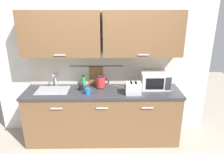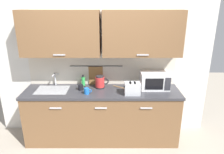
# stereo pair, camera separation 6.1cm
# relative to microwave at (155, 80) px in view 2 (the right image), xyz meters

# --- Properties ---
(ground) EXTENTS (8.00, 8.00, 0.00)m
(ground) POSITION_rel_microwave_xyz_m (-0.87, -0.41, -1.04)
(ground) COLOR #9E9384
(counter_unit) EXTENTS (2.53, 0.64, 0.90)m
(counter_unit) POSITION_rel_microwave_xyz_m (-0.88, -0.11, -0.58)
(counter_unit) COLOR brown
(counter_unit) RESTS_ON ground
(back_wall_assembly) EXTENTS (3.70, 0.41, 2.50)m
(back_wall_assembly) POSITION_rel_microwave_xyz_m (-0.87, 0.12, 0.49)
(back_wall_assembly) COLOR silver
(back_wall_assembly) RESTS_ON ground
(sink_faucet) EXTENTS (0.09, 0.17, 0.22)m
(sink_faucet) POSITION_rel_microwave_xyz_m (-1.68, 0.12, 0.01)
(sink_faucet) COLOR #B2B5BA
(sink_faucet) RESTS_ON counter_unit
(microwave) EXTENTS (0.46, 0.35, 0.27)m
(microwave) POSITION_rel_microwave_xyz_m (0.00, 0.00, 0.00)
(microwave) COLOR white
(microwave) RESTS_ON counter_unit
(electric_kettle) EXTENTS (0.23, 0.16, 0.21)m
(electric_kettle) POSITION_rel_microwave_xyz_m (-0.90, 0.01, -0.03)
(electric_kettle) COLOR black
(electric_kettle) RESTS_ON counter_unit
(dish_soap_bottle) EXTENTS (0.06, 0.06, 0.20)m
(dish_soap_bottle) POSITION_rel_microwave_xyz_m (-1.19, 0.09, -0.05)
(dish_soap_bottle) COLOR green
(dish_soap_bottle) RESTS_ON counter_unit
(mug_near_sink) EXTENTS (0.12, 0.08, 0.09)m
(mug_near_sink) POSITION_rel_microwave_xyz_m (-1.10, -0.25, -0.09)
(mug_near_sink) COLOR blue
(mug_near_sink) RESTS_ON counter_unit
(toaster) EXTENTS (0.26, 0.17, 0.19)m
(toaster) POSITION_rel_microwave_xyz_m (-0.39, -0.26, -0.04)
(toaster) COLOR #B7BABF
(toaster) RESTS_ON counter_unit
(mug_by_kettle) EXTENTS (0.12, 0.08, 0.09)m
(mug_by_kettle) POSITION_rel_microwave_xyz_m (-1.21, -0.09, -0.09)
(mug_by_kettle) COLOR black
(mug_by_kettle) RESTS_ON counter_unit
(wooden_spoon) EXTENTS (0.24, 0.18, 0.01)m
(wooden_spoon) POSITION_rel_microwave_xyz_m (-0.54, -0.01, -0.13)
(wooden_spoon) COLOR #9E7042
(wooden_spoon) RESTS_ON counter_unit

